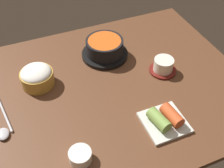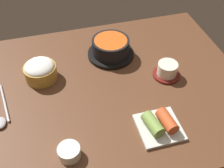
{
  "view_description": "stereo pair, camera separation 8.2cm",
  "coord_description": "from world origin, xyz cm",
  "px_view_note": "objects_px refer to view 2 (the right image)",
  "views": [
    {
      "loc": [
        -23.78,
        -64.43,
        71.87
      ],
      "look_at": [
        2.0,
        -2.0,
        5.0
      ],
      "focal_mm": 45.22,
      "sensor_mm": 36.0,
      "label": 1
    },
    {
      "loc": [
        -16.0,
        -67.1,
        71.87
      ],
      "look_at": [
        2.0,
        -2.0,
        5.0
      ],
      "focal_mm": 45.22,
      "sensor_mm": 36.0,
      "label": 2
    }
  ],
  "objects_px": {
    "rice_bowl": "(40,70)",
    "side_bowl_near": "(69,152)",
    "kimchi_plate": "(160,124)",
    "spoon": "(2,116)",
    "stone_pot": "(111,48)",
    "tea_cup_with_saucer": "(167,69)"
  },
  "relations": [
    {
      "from": "stone_pot",
      "to": "kimchi_plate",
      "type": "bearing_deg",
      "value": -82.73
    },
    {
      "from": "kimchi_plate",
      "to": "side_bowl_near",
      "type": "distance_m",
      "value": 0.28
    },
    {
      "from": "rice_bowl",
      "to": "kimchi_plate",
      "type": "relative_size",
      "value": 0.89
    },
    {
      "from": "tea_cup_with_saucer",
      "to": "spoon",
      "type": "distance_m",
      "value": 0.58
    },
    {
      "from": "stone_pot",
      "to": "spoon",
      "type": "distance_m",
      "value": 0.46
    },
    {
      "from": "kimchi_plate",
      "to": "side_bowl_near",
      "type": "bearing_deg",
      "value": -175.81
    },
    {
      "from": "rice_bowl",
      "to": "side_bowl_near",
      "type": "distance_m",
      "value": 0.34
    },
    {
      "from": "tea_cup_with_saucer",
      "to": "spoon",
      "type": "relative_size",
      "value": 0.51
    },
    {
      "from": "rice_bowl",
      "to": "tea_cup_with_saucer",
      "type": "relative_size",
      "value": 1.15
    },
    {
      "from": "tea_cup_with_saucer",
      "to": "kimchi_plate",
      "type": "bearing_deg",
      "value": -118.08
    },
    {
      "from": "stone_pot",
      "to": "side_bowl_near",
      "type": "xyz_separation_m",
      "value": [
        -0.23,
        -0.4,
        -0.02
      ]
    },
    {
      "from": "tea_cup_with_saucer",
      "to": "side_bowl_near",
      "type": "bearing_deg",
      "value": -148.82
    },
    {
      "from": "stone_pot",
      "to": "tea_cup_with_saucer",
      "type": "relative_size",
      "value": 1.8
    },
    {
      "from": "rice_bowl",
      "to": "tea_cup_with_saucer",
      "type": "height_order",
      "value": "rice_bowl"
    },
    {
      "from": "rice_bowl",
      "to": "side_bowl_near",
      "type": "relative_size",
      "value": 1.78
    },
    {
      "from": "kimchi_plate",
      "to": "spoon",
      "type": "relative_size",
      "value": 0.66
    },
    {
      "from": "kimchi_plate",
      "to": "spoon",
      "type": "height_order",
      "value": "kimchi_plate"
    },
    {
      "from": "kimchi_plate",
      "to": "side_bowl_near",
      "type": "xyz_separation_m",
      "value": [
        -0.28,
        -0.02,
        -0.0
      ]
    },
    {
      "from": "stone_pot",
      "to": "kimchi_plate",
      "type": "xyz_separation_m",
      "value": [
        0.05,
        -0.38,
        -0.02
      ]
    },
    {
      "from": "stone_pot",
      "to": "rice_bowl",
      "type": "relative_size",
      "value": 1.57
    },
    {
      "from": "rice_bowl",
      "to": "side_bowl_near",
      "type": "bearing_deg",
      "value": -82.49
    },
    {
      "from": "tea_cup_with_saucer",
      "to": "rice_bowl",
      "type": "bearing_deg",
      "value": 166.71
    }
  ]
}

